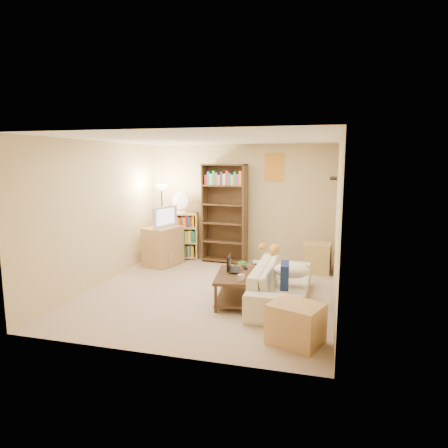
% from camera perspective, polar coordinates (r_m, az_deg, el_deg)
% --- Properties ---
extents(room, '(4.50, 4.54, 2.52)m').
position_cam_1_polar(room, '(6.45, -2.03, 4.22)').
color(room, tan).
rests_on(room, ground).
extents(sofa, '(2.02, 0.80, 0.59)m').
position_cam_1_polar(sofa, '(6.26, 8.19, -8.44)').
color(sofa, beige).
rests_on(sofa, ground).
extents(navy_pillow, '(0.15, 0.40, 0.35)m').
position_cam_1_polar(navy_pillow, '(5.76, 8.67, -7.25)').
color(navy_pillow, navy).
rests_on(navy_pillow, sofa).
extents(cream_blanket, '(0.54, 0.39, 0.23)m').
position_cam_1_polar(cream_blanket, '(6.24, 9.62, -6.55)').
color(cream_blanket, white).
rests_on(cream_blanket, sofa).
extents(tabby_cat, '(0.46, 0.17, 0.16)m').
position_cam_1_polar(tabby_cat, '(6.94, 6.93, -3.47)').
color(tabby_cat, orange).
rests_on(tabby_cat, sofa).
extents(coffee_table, '(0.70, 1.09, 0.45)m').
position_cam_1_polar(coffee_table, '(6.19, 1.65, -8.52)').
color(coffee_table, '#462B1B').
rests_on(coffee_table, ground).
extents(laptop, '(0.48, 0.40, 0.03)m').
position_cam_1_polar(laptop, '(6.29, 2.05, -6.60)').
color(laptop, black).
rests_on(laptop, coffee_table).
extents(laptop_screen, '(0.06, 0.34, 0.23)m').
position_cam_1_polar(laptop_screen, '(6.28, 0.71, -5.50)').
color(laptop_screen, white).
rests_on(laptop_screen, laptop).
extents(mug, '(0.12, 0.12, 0.10)m').
position_cam_1_polar(mug, '(5.80, 2.47, -7.67)').
color(mug, white).
rests_on(mug, coffee_table).
extents(tv_remote, '(0.13, 0.19, 0.02)m').
position_cam_1_polar(tv_remote, '(6.46, 2.96, -6.23)').
color(tv_remote, black).
rests_on(tv_remote, coffee_table).
extents(tv_stand, '(0.71, 0.86, 0.80)m').
position_cam_1_polar(tv_stand, '(8.40, -8.72, -3.13)').
color(tv_stand, tan).
rests_on(tv_stand, ground).
extents(television, '(0.80, 0.48, 0.43)m').
position_cam_1_polar(television, '(8.29, -8.82, 1.03)').
color(television, black).
rests_on(television, tv_stand).
extents(tall_bookshelf, '(0.97, 0.40, 2.09)m').
position_cam_1_polar(tall_bookshelf, '(8.41, 0.06, 1.86)').
color(tall_bookshelf, '#46301B').
rests_on(tall_bookshelf, ground).
extents(short_bookshelf, '(0.84, 0.47, 1.02)m').
position_cam_1_polar(short_bookshelf, '(8.87, -6.29, -1.70)').
color(short_bookshelf, tan).
rests_on(short_bookshelf, ground).
extents(desk_fan, '(0.36, 0.20, 0.46)m').
position_cam_1_polar(desk_fan, '(8.69, -6.14, 3.05)').
color(desk_fan, white).
rests_on(desk_fan, short_bookshelf).
extents(floor_lamp, '(0.28, 0.28, 1.65)m').
position_cam_1_polar(floor_lamp, '(8.47, -8.87, 3.26)').
color(floor_lamp, black).
rests_on(floor_lamp, ground).
extents(side_table, '(0.54, 0.54, 0.58)m').
position_cam_1_polar(side_table, '(8.00, 13.17, -4.72)').
color(side_table, tan).
rests_on(side_table, ground).
extents(end_cabinet, '(0.73, 0.67, 0.49)m').
position_cam_1_polar(end_cabinet, '(4.98, 10.24, -13.85)').
color(end_cabinet, tan).
rests_on(end_cabinet, ground).
extents(book_stacks, '(0.72, 0.18, 0.22)m').
position_cam_1_polar(book_stacks, '(8.03, 4.84, -5.90)').
color(book_stacks, red).
rests_on(book_stacks, ground).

